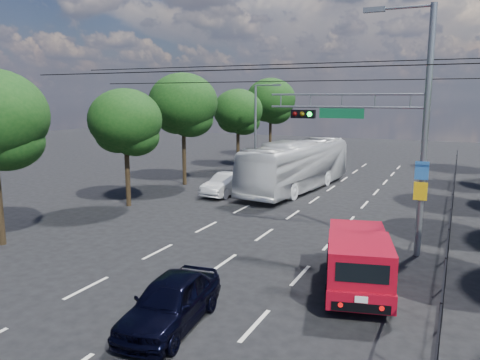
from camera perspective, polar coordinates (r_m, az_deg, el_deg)
The scene contains 14 objects.
ground at distance 14.70m, azimuth -9.34°, elevation -14.80°, with size 120.00×120.00×0.00m, color black.
lane_markings at distance 26.79m, azimuth 7.85°, elevation -3.26°, with size 6.12×38.00×0.01m.
signal_mast at distance 19.08m, azimuth 18.07°, elevation 6.87°, with size 6.43×0.39×9.50m.
streetlight_left at distance 35.84m, azimuth 2.14°, elevation 6.57°, with size 2.09×0.22×7.08m.
utility_wires at distance 21.22m, azimuth 4.03°, elevation 13.00°, with size 22.00×5.04×0.74m.
fence_right at distance 23.65m, azimuth 24.39°, elevation -3.32°, with size 0.06×34.03×2.00m.
tree_left_b at distance 26.93m, azimuth -13.73°, elevation 6.48°, with size 4.08×4.08×6.63m.
tree_left_c at distance 32.96m, azimuth -6.90°, elevation 8.72°, with size 4.80×4.80×7.80m.
tree_left_d at distance 39.81m, azimuth -0.21°, elevation 8.05°, with size 4.20×4.20×6.83m.
tree_left_e at distance 47.21m, azimuth 3.79°, elevation 9.34°, with size 4.92×4.92×7.99m.
red_pickup at distance 15.61m, azimuth 14.14°, elevation -9.40°, with size 3.02×5.46×1.93m.
navy_hatchback at distance 13.21m, azimuth -8.47°, elevation -14.45°, with size 1.64×4.07×1.39m, color black.
white_bus at distance 31.36m, azimuth 6.94°, elevation 1.76°, with size 2.76×11.79×3.28m, color silver.
white_van at distance 29.71m, azimuth -1.62°, elevation -0.49°, with size 1.46×4.20×1.38m, color silver.
Camera 1 is at (7.68, -10.92, 6.16)m, focal length 35.00 mm.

